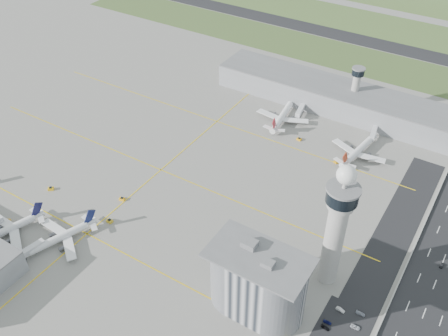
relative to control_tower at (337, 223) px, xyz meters
The scene contains 34 objects.
ground 80.47m from the control_tower, behind, with size 1000.00×1000.00×0.00m, color gray.
grass_strip_0 238.28m from the control_tower, 112.98° to the left, with size 480.00×50.00×0.08m, color #3E5428.
grass_strip_1 308.14m from the control_tower, 107.49° to the left, with size 480.00×60.00×0.08m, color #3E5427.
runway 272.40m from the control_tower, 109.91° to the left, with size 480.00×22.00×0.10m, color black.
highway 56.01m from the control_tower, 10.54° to the right, with size 28.00×500.00×0.10m, color black.
barrier_left 45.73m from the control_tower, 15.42° to the right, with size 0.60×500.00×1.20m, color #9E9E99.
landside_road 43.28m from the control_tower, 45.00° to the right, with size 18.00×260.00×0.08m, color black.
taxiway_line_h_0 123.35m from the control_tower, 161.26° to the right, with size 260.00×0.60×0.01m, color yellow.
taxiway_line_h_1 119.40m from the control_tower, 168.89° to the left, with size 260.00×0.60×0.01m, color yellow.
taxiway_line_h_2 143.16m from the control_tower, 143.79° to the left, with size 260.00×0.60×0.01m, color yellow.
taxiway_line_v 119.40m from the control_tower, 168.89° to the left, with size 0.60×260.00×0.01m, color yellow.
control_tower is the anchor object (origin of this frame).
secondary_tower 148.97m from the control_tower, 106.48° to the left, with size 8.60×8.60×31.90m.
admin_building 41.10m from the control_tower, 123.70° to the right, with size 42.00×24.00×33.50m.
terminal_pier 146.15m from the control_tower, 102.88° to the left, with size 210.00×32.00×15.80m.
airplane_near_b 159.63m from the control_tower, 157.52° to the right, with size 39.96×33.97×11.19m, color white, non-canonical shape.
airplane_near_c 132.22m from the control_tower, 157.45° to the right, with size 39.69×33.74×11.11m, color white, non-canonical shape.
airplane_far_a 134.72m from the control_tower, 125.54° to the left, with size 41.90×35.62×11.73m, color white, non-canonical shape.
airplane_far_b 103.39m from the control_tower, 101.94° to the left, with size 41.06×34.90×11.50m, color white, non-canonical shape.
jet_bridge_near_2 146.36m from the control_tower, 151.10° to the right, with size 14.00×3.00×5.70m, color silver, non-canonical shape.
jet_bridge_far_0 145.99m from the control_tower, 119.45° to the left, with size 14.00×3.00×5.70m, color silver, non-canonical shape.
jet_bridge_far_1 129.66m from the control_tower, 99.16° to the left, with size 14.00×3.00×5.70m, color silver, non-canonical shape.
tug_0 164.48m from the control_tower, 160.42° to the right, with size 2.35×3.42×1.99m, color gold, non-canonical shape.
tug_1 158.22m from the control_tower, behind, with size 2.14×3.11×1.81m, color yellow, non-canonical shape.
tug_2 116.18m from the control_tower, 166.62° to the right, with size 2.14×3.12×1.81m, color gold, non-canonical shape.
tug_3 119.26m from the control_tower, behind, with size 1.98×2.88×1.67m, color #FAAB13, non-canonical shape.
tug_4 113.18m from the control_tower, 121.93° to the left, with size 1.91×2.78×1.62m, color orange, non-canonical shape.
tug_5 93.86m from the control_tower, 109.01° to the left, with size 2.11×3.07×1.78m, color orange, non-canonical shape.
car_lot_3 43.83m from the control_tower, 67.97° to the right, with size 1.52×3.74×1.09m, color black.
car_lot_4 42.17m from the control_tower, 66.16° to the right, with size 1.42×3.52×1.20m, color #0D124F.
car_lot_5 38.92m from the control_tower, 48.31° to the right, with size 1.39×3.97×1.31m, color silver.
car_lot_10 44.09m from the control_tower, 41.71° to the right, with size 1.89×4.10×1.14m, color silver.
car_lot_11 41.33m from the control_tower, 28.26° to the right, with size 1.61×3.95×1.15m, color #999FAD.
car_hw_1 65.00m from the control_tower, 38.65° to the left, with size 1.18×3.38×1.11m, color black.
Camera 1 is at (110.15, -140.85, 180.88)m, focal length 40.00 mm.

